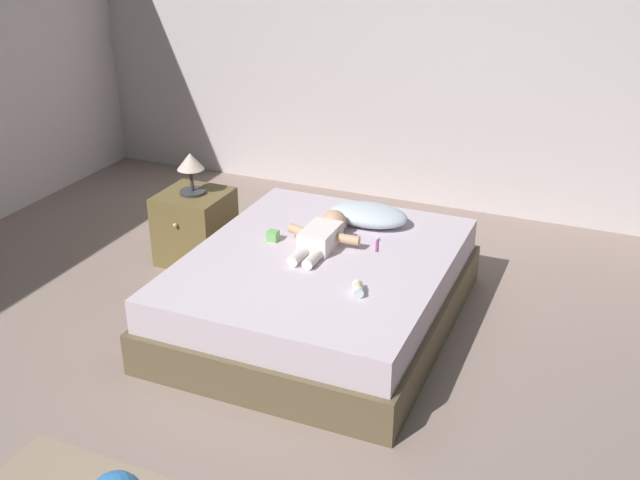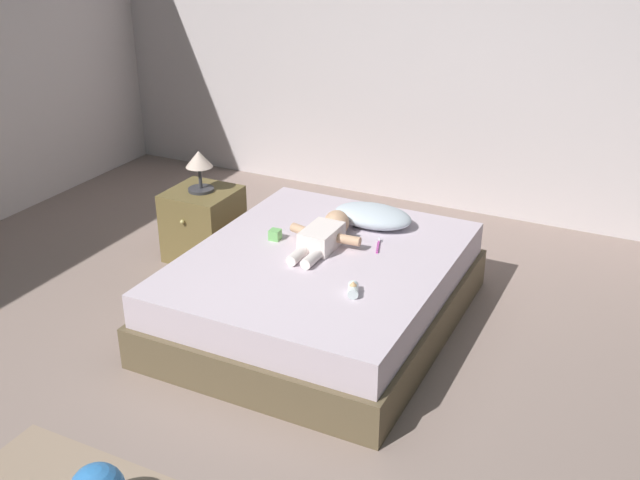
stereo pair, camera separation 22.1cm
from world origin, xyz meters
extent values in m
plane|color=gray|center=(0.00, 0.00, 0.00)|extent=(8.00, 8.00, 0.00)
cube|color=silver|center=(0.00, 3.00, 1.33)|extent=(8.00, 0.12, 2.65)
cube|color=brown|center=(-0.03, 0.88, 0.12)|extent=(1.50, 1.81, 0.24)
cube|color=silver|center=(-0.03, 0.88, 0.34)|extent=(1.44, 1.74, 0.20)
ellipsoid|color=silver|center=(0.08, 1.42, 0.51)|extent=(0.50, 0.31, 0.13)
cube|color=white|center=(-0.07, 0.99, 0.50)|extent=(0.18, 0.29, 0.13)
sphere|color=tan|center=(-0.07, 1.20, 0.52)|extent=(0.15, 0.15, 0.15)
cylinder|color=tan|center=(-0.22, 1.03, 0.50)|extent=(0.15, 0.09, 0.06)
cylinder|color=tan|center=(0.09, 1.03, 0.50)|extent=(0.14, 0.07, 0.06)
cylinder|color=white|center=(-0.11, 0.77, 0.47)|extent=(0.06, 0.17, 0.06)
cylinder|color=white|center=(-0.02, 0.77, 0.47)|extent=(0.06, 0.17, 0.06)
cube|color=#B83D99|center=(0.23, 1.13, 0.45)|extent=(0.06, 0.15, 0.01)
cube|color=white|center=(0.21, 1.20, 0.46)|extent=(0.02, 0.03, 0.01)
cube|color=brown|center=(-1.15, 1.33, 0.25)|extent=(0.44, 0.44, 0.49)
sphere|color=tan|center=(-1.15, 1.09, 0.35)|extent=(0.03, 0.03, 0.03)
cylinder|color=#333338|center=(-1.15, 1.33, 0.50)|extent=(0.18, 0.18, 0.02)
cylinder|color=#333338|center=(-1.15, 1.33, 0.59)|extent=(0.02, 0.02, 0.15)
cone|color=beige|center=(-1.15, 1.33, 0.72)|extent=(0.18, 0.18, 0.11)
cube|color=#72C065|center=(-0.36, 0.96, 0.47)|extent=(0.07, 0.07, 0.06)
cylinder|color=white|center=(0.33, 0.55, 0.47)|extent=(0.09, 0.12, 0.06)
cone|color=#E9AF74|center=(0.33, 0.55, 0.51)|extent=(0.04, 0.04, 0.02)
camera|label=1|loc=(1.49, -2.69, 2.36)|focal=42.31mm
camera|label=2|loc=(1.70, -2.59, 2.36)|focal=42.31mm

